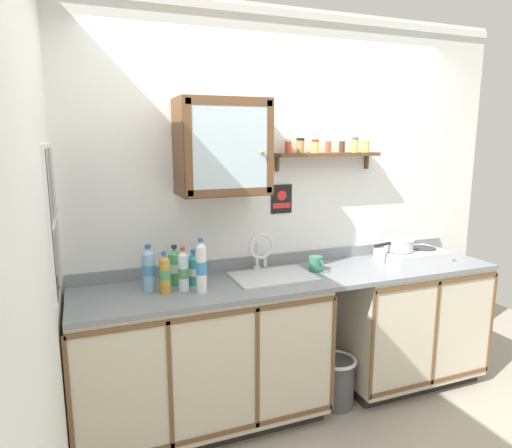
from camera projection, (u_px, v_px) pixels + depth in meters
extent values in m
plane|color=#9E9384|center=(322.00, 434.00, 2.83)|extent=(5.91, 5.91, 0.00)
cube|color=white|center=(280.00, 208.00, 3.20)|extent=(3.51, 0.05, 2.67)
cube|color=white|center=(284.00, 13.00, 2.93)|extent=(3.51, 0.02, 0.05)
cube|color=white|center=(40.00, 263.00, 1.80)|extent=(0.05, 3.45, 2.67)
cube|color=black|center=(203.00, 417.00, 2.94)|extent=(1.50, 0.53, 0.08)
cube|color=beige|center=(202.00, 355.00, 2.83)|extent=(1.54, 0.59, 0.82)
cube|color=brown|center=(214.00, 316.00, 2.49)|extent=(1.54, 0.01, 0.03)
cube|color=brown|center=(217.00, 435.00, 2.63)|extent=(1.54, 0.01, 0.03)
cube|color=brown|center=(69.00, 406.00, 2.28)|extent=(0.02, 0.01, 0.76)
cube|color=brown|center=(170.00, 386.00, 2.47)|extent=(0.02, 0.01, 0.76)
cube|color=brown|center=(258.00, 369.00, 2.65)|extent=(0.02, 0.01, 0.76)
cube|color=brown|center=(333.00, 354.00, 2.83)|extent=(0.02, 0.01, 0.76)
cube|color=black|center=(401.00, 372.00, 3.51)|extent=(1.02, 0.53, 0.08)
cube|color=beige|center=(407.00, 318.00, 3.40)|extent=(1.04, 0.59, 0.82)
cube|color=brown|center=(440.00, 283.00, 3.05)|extent=(1.04, 0.01, 0.03)
cube|color=brown|center=(432.00, 382.00, 3.19)|extent=(1.04, 0.01, 0.03)
cube|color=brown|center=(373.00, 347.00, 2.94)|extent=(0.02, 0.01, 0.76)
cube|color=brown|center=(436.00, 334.00, 3.12)|extent=(0.02, 0.01, 0.76)
cube|color=brown|center=(492.00, 323.00, 3.31)|extent=(0.02, 0.01, 0.76)
cube|color=gray|center=(299.00, 277.00, 2.99)|extent=(2.87, 0.62, 0.03)
cube|color=gray|center=(281.00, 259.00, 3.24)|extent=(2.87, 0.02, 0.08)
cube|color=silver|center=(273.00, 276.00, 2.94)|extent=(0.52, 0.36, 0.01)
cube|color=slate|center=(273.00, 296.00, 2.96)|extent=(0.44, 0.29, 0.01)
cube|color=slate|center=(264.00, 281.00, 3.09)|extent=(0.44, 0.01, 0.14)
cube|color=slate|center=(282.00, 294.00, 2.82)|extent=(0.44, 0.01, 0.14)
cylinder|color=#4C4C51|center=(273.00, 297.00, 2.96)|extent=(0.04, 0.04, 0.01)
cylinder|color=silver|center=(257.00, 268.00, 3.11)|extent=(0.05, 0.05, 0.02)
cylinder|color=silver|center=(257.00, 255.00, 3.09)|extent=(0.02, 0.02, 0.16)
torus|color=silver|center=(261.00, 246.00, 3.00)|extent=(0.18, 0.02, 0.18)
cylinder|color=silver|center=(265.00, 262.00, 3.12)|extent=(0.02, 0.02, 0.06)
cube|color=silver|center=(413.00, 255.00, 3.35)|extent=(0.47, 0.31, 0.07)
cylinder|color=#2D2D2D|center=(398.00, 251.00, 3.32)|extent=(0.19, 0.19, 0.01)
cylinder|color=#2D2D2D|center=(423.00, 248.00, 3.40)|extent=(0.19, 0.19, 0.01)
cylinder|color=black|center=(413.00, 261.00, 3.18)|extent=(0.03, 0.02, 0.03)
cylinder|color=black|center=(438.00, 258.00, 3.26)|extent=(0.03, 0.02, 0.03)
cylinder|color=silver|center=(399.00, 245.00, 3.31)|extent=(0.21, 0.21, 0.08)
torus|color=silver|center=(399.00, 240.00, 3.30)|extent=(0.21, 0.21, 0.01)
cylinder|color=black|center=(383.00, 245.00, 3.20)|extent=(0.16, 0.06, 0.02)
cylinder|color=teal|center=(194.00, 272.00, 2.78)|extent=(0.08, 0.08, 0.16)
cone|color=teal|center=(194.00, 256.00, 2.77)|extent=(0.08, 0.08, 0.04)
cylinder|color=#2D59B2|center=(193.00, 251.00, 2.76)|extent=(0.04, 0.04, 0.02)
cylinder|color=white|center=(194.00, 271.00, 2.78)|extent=(0.08, 0.08, 0.05)
cylinder|color=#8CB7E0|center=(149.00, 272.00, 2.67)|extent=(0.08, 0.08, 0.22)
cone|color=#8CB7E0|center=(148.00, 251.00, 2.64)|extent=(0.07, 0.07, 0.03)
cylinder|color=#2D59B2|center=(148.00, 246.00, 2.64)|extent=(0.03, 0.03, 0.02)
cylinder|color=#3F8CCC|center=(149.00, 270.00, 2.67)|extent=(0.08, 0.08, 0.06)
cylinder|color=silver|center=(183.00, 273.00, 2.67)|extent=(0.06, 0.06, 0.22)
cone|color=silver|center=(183.00, 253.00, 2.65)|extent=(0.06, 0.06, 0.03)
cylinder|color=red|center=(183.00, 249.00, 2.64)|extent=(0.03, 0.03, 0.02)
cylinder|color=#4C9959|center=(183.00, 273.00, 2.67)|extent=(0.06, 0.06, 0.06)
cylinder|color=white|center=(201.00, 270.00, 2.63)|extent=(0.06, 0.06, 0.28)
cone|color=white|center=(201.00, 244.00, 2.60)|extent=(0.06, 0.06, 0.03)
cylinder|color=#2D59B2|center=(201.00, 240.00, 2.59)|extent=(0.03, 0.03, 0.02)
cylinder|color=#3F8CCC|center=(201.00, 268.00, 2.63)|extent=(0.06, 0.06, 0.08)
cylinder|color=gold|center=(165.00, 277.00, 2.62)|extent=(0.06, 0.06, 0.20)
cone|color=gold|center=(164.00, 257.00, 2.60)|extent=(0.06, 0.06, 0.03)
cylinder|color=#2D59B2|center=(164.00, 253.00, 2.59)|extent=(0.03, 0.03, 0.02)
cylinder|color=#4C9959|center=(165.00, 274.00, 2.62)|extent=(0.06, 0.06, 0.06)
cylinder|color=#4CB266|center=(175.00, 269.00, 2.78)|extent=(0.08, 0.08, 0.20)
cone|color=#4CB266|center=(174.00, 251.00, 2.76)|extent=(0.07, 0.07, 0.03)
cylinder|color=#262626|center=(174.00, 247.00, 2.75)|extent=(0.03, 0.03, 0.02)
cylinder|color=white|center=(175.00, 268.00, 2.78)|extent=(0.08, 0.08, 0.05)
cylinder|color=#337259|center=(316.00, 264.00, 3.07)|extent=(0.09, 0.09, 0.10)
torus|color=#337259|center=(320.00, 265.00, 3.02)|extent=(0.02, 0.07, 0.07)
cube|color=brown|center=(222.00, 147.00, 2.78)|extent=(0.56, 0.32, 0.58)
cube|color=silver|center=(231.00, 148.00, 2.63)|extent=(0.46, 0.01, 0.48)
cube|color=brown|center=(188.00, 148.00, 2.54)|extent=(0.04, 0.01, 0.55)
cube|color=brown|center=(270.00, 147.00, 2.72)|extent=(0.04, 0.01, 0.55)
cube|color=brown|center=(230.00, 101.00, 2.58)|extent=(0.52, 0.01, 0.05)
cube|color=brown|center=(231.00, 192.00, 2.68)|extent=(0.52, 0.01, 0.05)
sphere|color=olive|center=(262.00, 152.00, 2.69)|extent=(0.02, 0.02, 0.02)
cube|color=brown|center=(328.00, 154.00, 3.16)|extent=(0.79, 0.14, 0.02)
cube|color=brown|center=(277.00, 164.00, 3.09)|extent=(0.02, 0.03, 0.10)
cube|color=brown|center=(366.00, 162.00, 3.35)|extent=(0.02, 0.03, 0.10)
cylinder|color=#CC4C33|center=(288.00, 148.00, 3.04)|extent=(0.04, 0.04, 0.08)
cylinder|color=white|center=(288.00, 141.00, 3.03)|extent=(0.05, 0.05, 0.02)
cylinder|color=tan|center=(300.00, 147.00, 3.08)|extent=(0.05, 0.05, 0.09)
cylinder|color=black|center=(300.00, 139.00, 3.07)|extent=(0.05, 0.05, 0.02)
cylinder|color=#E0C659|center=(315.00, 147.00, 3.11)|extent=(0.05, 0.05, 0.08)
cylinder|color=red|center=(315.00, 141.00, 3.10)|extent=(0.05, 0.05, 0.02)
cylinder|color=#CC4C33|center=(328.00, 147.00, 3.15)|extent=(0.04, 0.04, 0.08)
cylinder|color=white|center=(328.00, 140.00, 3.14)|extent=(0.04, 0.04, 0.02)
cylinder|color=#4C3326|center=(342.00, 147.00, 3.19)|extent=(0.04, 0.04, 0.08)
cylinder|color=white|center=(342.00, 140.00, 3.18)|extent=(0.04, 0.04, 0.02)
cylinder|color=#E0C659|center=(355.00, 146.00, 3.22)|extent=(0.04, 0.04, 0.09)
cylinder|color=#33723F|center=(355.00, 138.00, 3.21)|extent=(0.04, 0.04, 0.02)
cylinder|color=#E0C659|center=(366.00, 148.00, 3.25)|extent=(0.05, 0.05, 0.07)
cylinder|color=yellow|center=(366.00, 142.00, 3.25)|extent=(0.05, 0.05, 0.02)
cube|color=black|center=(282.00, 199.00, 3.16)|extent=(0.16, 0.01, 0.20)
cube|color=red|center=(282.00, 205.00, 3.17)|extent=(0.13, 0.00, 0.04)
cylinder|color=red|center=(282.00, 195.00, 3.15)|extent=(0.07, 0.00, 0.07)
cube|color=#262D38|center=(54.00, 219.00, 2.27)|extent=(0.01, 0.54, 0.70)
cube|color=white|center=(51.00, 219.00, 2.27)|extent=(0.02, 0.58, 0.75)
cube|color=white|center=(55.00, 219.00, 2.27)|extent=(0.01, 0.02, 0.70)
cube|color=white|center=(55.00, 219.00, 2.27)|extent=(0.01, 0.54, 0.02)
cylinder|color=#4C4C51|center=(336.00, 382.00, 3.12)|extent=(0.25, 0.25, 0.33)
torus|color=white|center=(337.00, 360.00, 3.09)|extent=(0.28, 0.28, 0.02)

